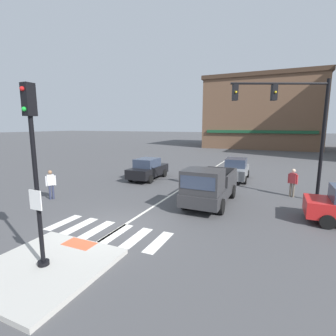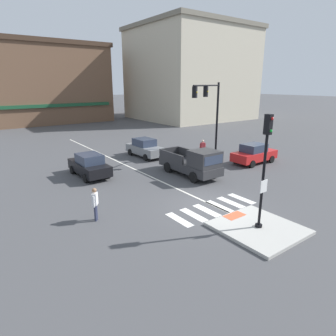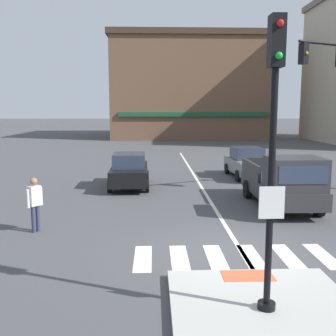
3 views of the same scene
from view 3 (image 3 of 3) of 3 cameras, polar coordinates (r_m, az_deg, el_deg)
name	(u,v)px [view 3 (image 3 of 3)]	position (r m, az deg, el deg)	size (l,w,h in m)	color
ground_plane	(231,252)	(10.79, 8.99, -11.79)	(300.00, 300.00, 0.00)	#474749
traffic_island	(266,312)	(7.86, 13.81, -19.36)	(3.43, 3.55, 0.15)	#B2AFA8
tactile_pad_front	(248,276)	(9.07, 11.30, -14.82)	(1.10, 0.60, 0.01)	#DB5B38
signal_pole	(273,140)	(6.98, 14.73, 3.95)	(0.44, 0.38, 5.07)	black
crosswalk_stripe_a	(143,258)	(10.28, -3.61, -12.72)	(0.44, 1.80, 0.01)	silver
crosswalk_stripe_b	(179,258)	(10.30, 1.64, -12.67)	(0.44, 1.80, 0.01)	silver
crosswalk_stripe_c	(216,257)	(10.40, 6.82, -12.52)	(0.44, 1.80, 0.01)	silver
crosswalk_stripe_d	(252,257)	(10.57, 11.86, -12.28)	(0.44, 1.80, 0.01)	silver
crosswalk_stripe_e	(288,256)	(10.82, 16.69, -11.97)	(0.44, 1.80, 0.01)	silver
crosswalk_stripe_f	(323,256)	(11.15, 21.26, -11.59)	(0.44, 1.80, 0.01)	silver
lane_centre_line	(199,183)	(20.41, 4.41, -2.09)	(0.14, 28.00, 0.01)	silver
building_corner_right	(188,89)	(55.96, 2.82, 11.21)	(20.30, 17.34, 12.92)	brown
car_black_westbound_far	(129,170)	(19.14, -5.52, -0.35)	(1.90, 4.13, 1.64)	black
car_grey_eastbound_far	(247,163)	(22.28, 11.22, 0.76)	(1.97, 4.17, 1.64)	slate
pickup_truck_charcoal_eastbound_mid	(284,183)	(15.49, 16.16, -2.09)	(2.10, 5.12, 2.08)	#2D2D30
pedestrian_at_curb_left	(35,200)	(12.75, -18.46, -4.38)	(0.40, 0.45, 1.67)	#2D334C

